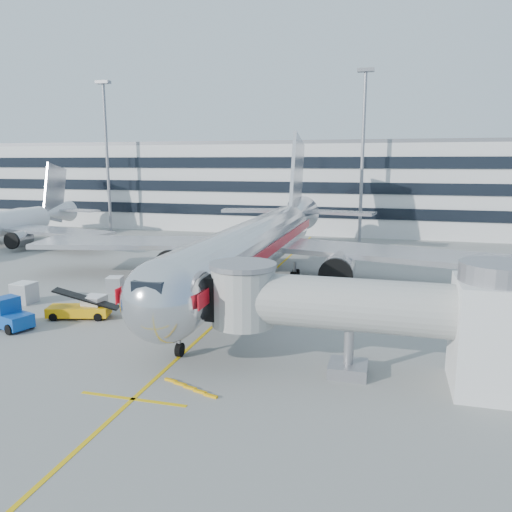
% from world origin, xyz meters
% --- Properties ---
extents(ground, '(180.00, 180.00, 0.00)m').
position_xyz_m(ground, '(0.00, 0.00, 0.00)').
color(ground, gray).
rests_on(ground, ground).
extents(lead_in_line, '(0.25, 70.00, 0.01)m').
position_xyz_m(lead_in_line, '(0.00, 10.00, 0.01)').
color(lead_in_line, '#E3B00B').
rests_on(lead_in_line, ground).
extents(stop_bar, '(6.00, 0.25, 0.01)m').
position_xyz_m(stop_bar, '(0.00, -14.00, 0.01)').
color(stop_bar, '#E3B00B').
rests_on(stop_bar, ground).
extents(main_jet, '(50.95, 48.70, 16.06)m').
position_xyz_m(main_jet, '(0.00, 11.72, 4.23)').
color(main_jet, silver).
rests_on(main_jet, ground).
extents(jet_bridge, '(17.80, 4.50, 7.00)m').
position_xyz_m(jet_bridge, '(12.18, -8.00, 3.87)').
color(jet_bridge, silver).
rests_on(jet_bridge, ground).
extents(terminal, '(150.00, 24.25, 15.60)m').
position_xyz_m(terminal, '(0.00, 57.95, 7.80)').
color(terminal, silver).
rests_on(terminal, ground).
extents(light_mast_west, '(2.40, 1.20, 25.45)m').
position_xyz_m(light_mast_west, '(-35.00, 42.00, 14.88)').
color(light_mast_west, gray).
rests_on(light_mast_west, ground).
extents(light_mast_centre, '(2.40, 1.20, 25.45)m').
position_xyz_m(light_mast_centre, '(8.00, 42.00, 14.88)').
color(light_mast_centre, gray).
rests_on(light_mast_centre, ground).
extents(belt_loader, '(5.10, 2.90, 2.38)m').
position_xyz_m(belt_loader, '(-10.84, -2.76, 0.68)').
color(belt_loader, '#EFA70A').
rests_on(belt_loader, ground).
extents(baggage_tug, '(3.48, 2.75, 2.31)m').
position_xyz_m(baggage_tug, '(-14.21, -6.25, 1.01)').
color(baggage_tug, '#0E419B').
rests_on(baggage_tug, ground).
extents(cargo_container_left, '(1.75, 1.75, 1.80)m').
position_xyz_m(cargo_container_left, '(-17.99, -0.23, 0.91)').
color(cargo_container_left, '#B1B3B8').
rests_on(cargo_container_left, ground).
extents(cargo_container_right, '(1.68, 1.68, 1.48)m').
position_xyz_m(cargo_container_right, '(-12.32, 5.08, 0.74)').
color(cargo_container_right, '#B1B3B8').
rests_on(cargo_container_right, ground).
extents(cargo_container_front, '(1.56, 1.56, 1.66)m').
position_xyz_m(cargo_container_front, '(-9.96, -1.95, 0.83)').
color(cargo_container_front, '#B1B3B8').
rests_on(cargo_container_front, ground).
extents(ramp_worker, '(0.89, 0.79, 2.05)m').
position_xyz_m(ramp_worker, '(-6.66, -0.76, 1.03)').
color(ramp_worker, '#BCEC18').
rests_on(ramp_worker, ground).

